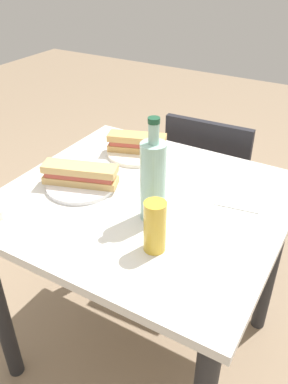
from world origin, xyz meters
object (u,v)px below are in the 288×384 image
object	(u,v)px
baguette_sandwich_near	(80,174)
water_bottle	(153,180)
plate_far	(137,152)
chair_far	(209,186)
baguette_sandwich_far	(137,143)
beer_glass	(155,227)
dining_table	(144,230)
knife_far	(137,144)
plate_near	(81,185)
knife_near	(83,175)

from	to	relation	value
baguette_sandwich_near	water_bottle	distance (m)	0.31
plate_far	water_bottle	size ratio (longest dim) A/B	0.74
chair_far	baguette_sandwich_far	bearing A→B (deg)	-116.61
water_bottle	beer_glass	xyz separation A→B (m)	(0.08, -0.13, -0.06)
chair_far	plate_far	xyz separation A→B (m)	(-0.18, -0.37, 0.29)
baguette_sandwich_far	dining_table	bearing A→B (deg)	-54.63
water_bottle	knife_far	bearing A→B (deg)	126.94
dining_table	beer_glass	size ratio (longest dim) A/B	5.96
dining_table	plate_near	world-z (taller)	plate_near
dining_table	water_bottle	world-z (taller)	water_bottle
knife_near	water_bottle	world-z (taller)	water_bottle
plate_near	baguette_sandwich_far	size ratio (longest dim) A/B	1.02
knife_near	baguette_sandwich_far	xyz separation A→B (m)	(0.07, 0.26, 0.03)
baguette_sandwich_near	baguette_sandwich_far	world-z (taller)	same
baguette_sandwich_near	chair_far	bearing A→B (deg)	71.68
plate_far	chair_far	bearing A→B (deg)	63.39
baguette_sandwich_far	water_bottle	world-z (taller)	water_bottle
chair_far	plate_near	bearing A→B (deg)	-108.32
dining_table	knife_far	xyz separation A→B (m)	(-0.21, 0.30, 0.16)
knife_near	beer_glass	distance (m)	0.45
plate_far	baguette_sandwich_far	xyz separation A→B (m)	(0.00, 0.00, 0.04)
knife_far	plate_far	bearing A→B (deg)	-58.28
chair_far	baguette_sandwich_near	size ratio (longest dim) A/B	3.26
dining_table	beer_glass	world-z (taller)	beer_glass
knife_far	water_bottle	distance (m)	0.49
plate_near	beer_glass	distance (m)	0.41
plate_near	baguette_sandwich_far	bearing A→B (deg)	82.75
knife_near	knife_far	world-z (taller)	same
beer_glass	knife_near	bearing A→B (deg)	153.58
plate_near	knife_far	bearing A→B (deg)	88.22
plate_near	knife_near	bearing A→B (deg)	121.10
chair_far	water_bottle	size ratio (longest dim) A/B	2.65
baguette_sandwich_near	plate_near	bearing A→B (deg)	-90.00
baguette_sandwich_near	knife_near	size ratio (longest dim) A/B	1.72
baguette_sandwich_far	beer_glass	size ratio (longest dim) A/B	1.54
dining_table	knife_far	world-z (taller)	knife_far
plate_far	baguette_sandwich_near	bearing A→B (deg)	-97.25
knife_far	beer_glass	size ratio (longest dim) A/B	1.08
baguette_sandwich_near	knife_near	distance (m)	0.06
plate_far	knife_far	distance (m)	0.05
knife_near	plate_far	size ratio (longest dim) A/B	0.64
dining_table	baguette_sandwich_near	distance (m)	0.29
dining_table	water_bottle	distance (m)	0.29
plate_far	beer_glass	world-z (taller)	beer_glass
plate_near	baguette_sandwich_far	xyz separation A→B (m)	(0.04, 0.31, 0.04)
chair_far	plate_far	bearing A→B (deg)	-116.61
water_bottle	plate_far	bearing A→B (deg)	127.60
plate_near	water_bottle	distance (m)	0.32
baguette_sandwich_near	knife_far	distance (m)	0.35
baguette_sandwich_far	knife_far	distance (m)	0.06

